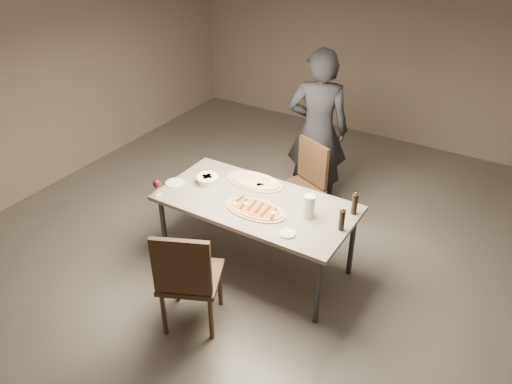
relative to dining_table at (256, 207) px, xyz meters
The scene contains 14 objects.
room 0.71m from the dining_table, ahead, with size 7.00×7.00×7.00m.
dining_table is the anchor object (origin of this frame).
zucchini_pizza 0.17m from the dining_table, 61.80° to the right, with size 0.59×0.33×0.05m.
ham_pizza 0.35m from the dining_table, 124.39° to the left, with size 0.60×0.33×0.04m.
bread_basket 0.58m from the dining_table, behind, with size 0.22×0.22×0.08m.
oil_dish 0.57m from the dining_table, 31.22° to the right, with size 0.14×0.14×0.02m.
pepper_mill_left 0.89m from the dining_table, 18.44° to the left, with size 0.06×0.06×0.22m.
pepper_mill_right 0.84m from the dining_table, ahead, with size 0.05×0.05×0.21m.
carafe 0.54m from the dining_table, ahead, with size 0.10×0.10×0.21m.
wine_glass 0.93m from the dining_table, 155.40° to the right, with size 0.07×0.07×0.17m.
side_plate 0.84m from the dining_table, behind, with size 0.18×0.18×0.01m.
chair_near 0.97m from the dining_table, 92.92° to the right, with size 0.63×0.63×1.01m.
chair_far 0.91m from the dining_table, 86.95° to the left, with size 0.59×0.59×0.95m.
diner 1.36m from the dining_table, 91.32° to the left, with size 0.67×0.44×1.83m, color black.
Camera 1 is at (1.98, -3.24, 3.20)m, focal length 35.00 mm.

